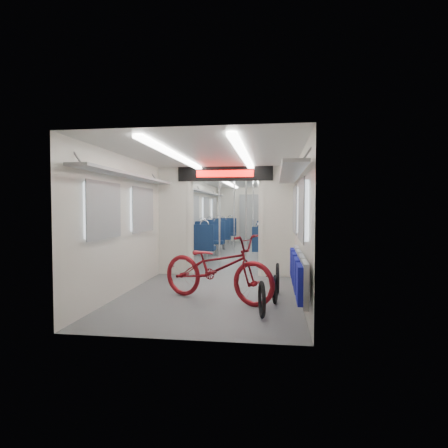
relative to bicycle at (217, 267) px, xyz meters
name	(u,v)px	position (x,y,z in m)	size (l,w,h in m)	color
carriage	(234,205)	(-0.16, 3.98, 0.98)	(12.00, 12.02, 2.31)	#515456
bicycle	(217,267)	(0.00, 0.00, 0.00)	(0.69, 1.97, 1.04)	maroon
flip_bench	(298,271)	(1.20, -0.58, 0.06)	(0.12, 2.10, 0.51)	gray
bike_hoop_a	(262,301)	(0.72, -0.82, -0.30)	(0.49, 0.49, 0.05)	black
bike_hoop_b	(275,291)	(0.90, -0.08, -0.32)	(0.44, 0.44, 0.05)	black
bike_hoop_c	(277,280)	(0.93, 0.61, -0.28)	(0.52, 0.52, 0.05)	black
seat_bay_near_left	(203,239)	(-1.09, 4.57, 0.04)	(0.94, 2.20, 1.14)	#0E1F40
seat_bay_near_right	(271,241)	(0.78, 4.50, 0.02)	(0.90, 2.01, 1.08)	#0E1F40
seat_bay_far_left	(221,231)	(-1.09, 7.96, 0.05)	(0.94, 2.23, 1.15)	#0E1F40
seat_bay_far_right	(272,233)	(0.78, 7.55, 0.04)	(0.93, 2.16, 1.13)	#0E1F40
stanchion_near_left	(220,220)	(-0.39, 2.95, 0.63)	(0.04, 0.04, 2.30)	silver
stanchion_near_right	(246,220)	(0.23, 2.93, 0.63)	(0.04, 0.04, 2.30)	silver
stanchion_far_left	(234,217)	(-0.38, 6.05, 0.63)	(0.04, 0.04, 2.30)	silver
stanchion_far_right	(253,217)	(0.22, 5.93, 0.63)	(0.04, 0.04, 2.30)	silver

